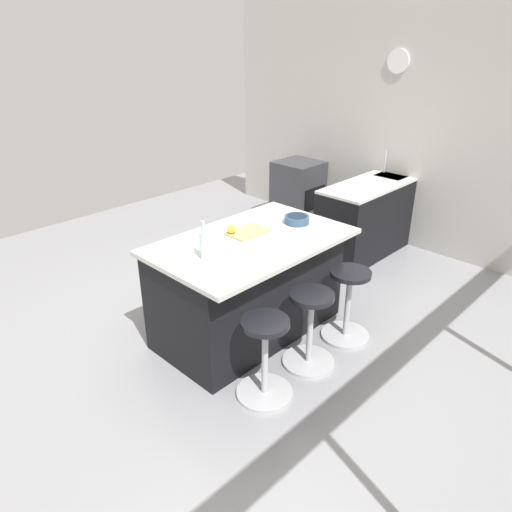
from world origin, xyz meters
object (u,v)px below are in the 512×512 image
(oven_range, at_px, (298,191))
(kitchen_island, at_px, (248,285))
(stool_by_window, at_px, (348,307))
(water_bottle, at_px, (204,244))
(stool_near_camera, at_px, (265,361))
(stool_middle, at_px, (310,331))
(apple_yellow, at_px, (231,229))
(fruit_bowl, at_px, (297,219))
(cutting_board, at_px, (248,232))

(oven_range, bearing_deg, kitchen_island, 31.04)
(stool_by_window, distance_m, water_bottle, 1.46)
(kitchen_island, height_order, stool_near_camera, kitchen_island)
(oven_range, bearing_deg, water_bottle, 27.26)
(stool_middle, distance_m, apple_yellow, 1.10)
(stool_by_window, height_order, water_bottle, water_bottle)
(stool_middle, bearing_deg, oven_range, -138.65)
(kitchen_island, relative_size, water_bottle, 5.51)
(oven_range, distance_m, stool_by_window, 3.05)
(stool_middle, relative_size, water_bottle, 2.16)
(kitchen_island, xyz_separation_m, fruit_bowl, (-0.56, 0.08, 0.51))
(stool_near_camera, distance_m, cutting_board, 1.18)
(apple_yellow, height_order, water_bottle, water_bottle)
(cutting_board, bearing_deg, oven_range, -149.47)
(water_bottle, bearing_deg, stool_near_camera, 88.89)
(stool_near_camera, distance_m, water_bottle, 1.00)
(stool_by_window, height_order, stool_middle, same)
(stool_near_camera, xyz_separation_m, apple_yellow, (-0.48, -0.86, 0.68))
(stool_middle, height_order, water_bottle, water_bottle)
(stool_near_camera, xyz_separation_m, fruit_bowl, (-1.10, -0.64, 0.66))
(oven_range, height_order, fruit_bowl, fruit_bowl)
(stool_middle, bearing_deg, cutting_board, -95.37)
(stool_near_camera, relative_size, water_bottle, 2.16)
(kitchen_island, bearing_deg, water_bottle, 5.24)
(apple_yellow, bearing_deg, fruit_bowl, 160.74)
(stool_middle, relative_size, cutting_board, 1.88)
(cutting_board, bearing_deg, stool_by_window, 120.48)
(kitchen_island, xyz_separation_m, stool_middle, (0.00, 0.72, -0.16))
(stool_near_camera, height_order, water_bottle, water_bottle)
(cutting_board, bearing_deg, stool_middle, 84.63)
(fruit_bowl, bearing_deg, apple_yellow, -19.26)
(cutting_board, bearing_deg, water_bottle, 11.58)
(fruit_bowl, bearing_deg, oven_range, -141.06)
(stool_middle, height_order, cutting_board, cutting_board)
(oven_range, xyz_separation_m, fruit_bowl, (2.01, 1.63, 0.55))
(oven_range, xyz_separation_m, cutting_board, (2.50, 1.47, 0.52))
(stool_middle, bearing_deg, apple_yellow, -85.89)
(stool_middle, bearing_deg, water_bottle, -51.72)
(kitchen_island, height_order, stool_middle, kitchen_island)
(stool_by_window, distance_m, fruit_bowl, 0.92)
(oven_range, xyz_separation_m, apple_yellow, (2.63, 1.41, 0.57))
(kitchen_island, relative_size, fruit_bowl, 7.46)
(stool_by_window, distance_m, stool_middle, 0.54)
(stool_middle, bearing_deg, stool_by_window, 180.00)
(stool_near_camera, bearing_deg, fruit_bowl, -149.89)
(oven_range, height_order, kitchen_island, kitchen_island)
(cutting_board, distance_m, apple_yellow, 0.16)
(stool_by_window, bearing_deg, apple_yellow, -54.88)
(apple_yellow, bearing_deg, kitchen_island, 113.82)
(stool_middle, height_order, fruit_bowl, fruit_bowl)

